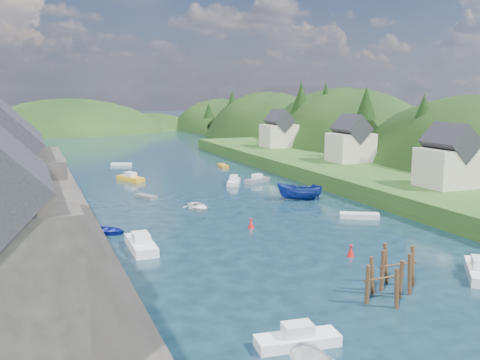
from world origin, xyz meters
name	(u,v)px	position (x,y,z in m)	size (l,w,h in m)	color
ground	(190,183)	(0.00, 50.00, 0.00)	(600.00, 600.00, 0.00)	black
hillside_right	(343,185)	(45.00, 75.00, -7.41)	(36.00, 245.56, 48.00)	black
far_hills	(101,159)	(1.22, 174.01, -10.80)	(103.00, 68.00, 44.00)	black
hill_trees	(168,111)	(0.30, 64.34, 11.19)	(91.65, 149.15, 12.19)	black
quay_left	(34,240)	(-24.00, 20.00, 1.00)	(12.00, 110.00, 2.00)	#2D2B28
quayside_buildings	(0,208)	(-26.00, 6.39, 7.09)	(8.00, 35.84, 12.90)	#2D2B28
boat_sheds	(12,169)	(-26.00, 39.00, 5.27)	(7.00, 21.00, 7.50)	#2D2D30
terrace_right	(356,176)	(25.00, 40.00, 1.20)	(16.00, 120.00, 2.40)	#234719
right_bank_cottages	(345,142)	(28.00, 48.33, 5.84)	(9.00, 59.24, 8.41)	beige
piling_cluster_near	(384,285)	(-0.90, -2.19, 1.16)	(3.41, 3.16, 3.45)	#382314
piling_cluster_far	(398,272)	(1.50, -0.61, 1.33)	(3.37, 3.13, 3.79)	#382314
channel_buoy_near	(351,251)	(2.71, 7.53, 0.48)	(0.70, 0.70, 1.10)	#AD100D
channel_buoy_far	(251,224)	(-1.82, 20.15, 0.48)	(0.70, 0.70, 1.10)	#AD100D
moored_boats	(256,225)	(-1.77, 19.01, 0.66)	(34.09, 90.93, 2.43)	#575C63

